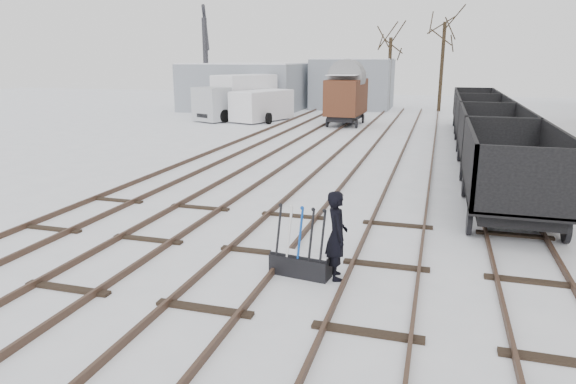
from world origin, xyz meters
name	(u,v)px	position (x,y,z in m)	size (l,w,h in m)	color
ground	(204,310)	(0.00, 0.00, 0.00)	(120.00, 120.00, 0.00)	white
tracks	(342,164)	(0.00, 13.67, 0.07)	(13.90, 52.00, 0.16)	black
shed_left	(246,86)	(-13.00, 36.00, 2.05)	(10.00, 8.00, 4.10)	gray
shed_right	(353,84)	(-4.00, 40.00, 2.25)	(7.00, 6.00, 4.50)	gray
ground_frame	(300,263)	(1.29, 2.02, 0.28)	(1.35, 0.60, 1.49)	black
worker	(337,235)	(2.04, 2.12, 0.95)	(0.69, 0.45, 1.89)	black
freight_wagon_a	(510,184)	(6.00, 7.83, 0.98)	(2.51, 6.27, 2.56)	black
freight_wagon_b	(491,148)	(6.00, 14.23, 0.98)	(2.51, 6.27, 2.56)	black
freight_wagon_c	(481,128)	(6.00, 20.63, 0.98)	(2.51, 6.27, 2.56)	black
freight_wagon_d	(474,115)	(6.00, 27.03, 0.98)	(2.51, 6.27, 2.56)	black
box_van_wagon	(346,96)	(-2.35, 27.54, 2.01)	(2.54, 4.60, 3.45)	black
lorry	(237,96)	(-10.96, 28.97, 1.69)	(4.15, 7.55, 3.28)	black
panel_van	(262,105)	(-8.67, 28.10, 1.16)	(3.71, 5.48, 2.22)	silver
crane	(208,85)	(-15.25, 32.91, 2.30)	(2.26, 5.20, 8.73)	#2A2A2F
tree_far_left	(389,74)	(-0.63, 38.89, 3.12)	(0.30, 0.30, 6.24)	black
tree_far_right	(442,67)	(3.75, 39.28, 3.73)	(0.30, 0.30, 7.47)	black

